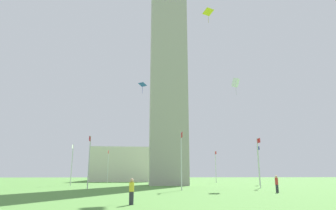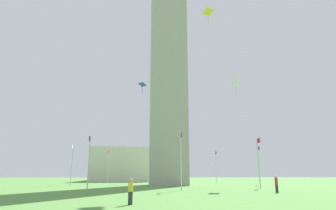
# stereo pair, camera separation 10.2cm
# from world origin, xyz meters

# --- Properties ---
(ground_plane) EXTENTS (260.00, 260.00, 0.00)m
(ground_plane) POSITION_xyz_m (0.00, 0.00, 0.00)
(ground_plane) COLOR #548C3D
(obelisk_monument) EXTENTS (6.69, 6.69, 60.81)m
(obelisk_monument) POSITION_xyz_m (0.00, 0.00, 30.41)
(obelisk_monument) COLOR #A8A399
(obelisk_monument) RESTS_ON ground
(flagpole_n) EXTENTS (1.12, 0.14, 7.05)m
(flagpole_n) POSITION_xyz_m (16.93, 0.00, 3.90)
(flagpole_n) COLOR silver
(flagpole_n) RESTS_ON ground
(flagpole_ne) EXTENTS (1.12, 0.14, 7.05)m
(flagpole_ne) POSITION_xyz_m (11.99, 11.93, 3.90)
(flagpole_ne) COLOR silver
(flagpole_ne) RESTS_ON ground
(flagpole_e) EXTENTS (1.12, 0.14, 7.05)m
(flagpole_e) POSITION_xyz_m (0.07, 16.87, 3.90)
(flagpole_e) COLOR silver
(flagpole_e) RESTS_ON ground
(flagpole_se) EXTENTS (1.12, 0.14, 7.05)m
(flagpole_se) POSITION_xyz_m (-11.86, 11.93, 3.90)
(flagpole_se) COLOR silver
(flagpole_se) RESTS_ON ground
(flagpole_s) EXTENTS (1.12, 0.14, 7.05)m
(flagpole_s) POSITION_xyz_m (-16.80, 0.00, 3.90)
(flagpole_s) COLOR silver
(flagpole_s) RESTS_ON ground
(flagpole_sw) EXTENTS (1.12, 0.14, 7.05)m
(flagpole_sw) POSITION_xyz_m (-11.86, -11.93, 3.90)
(flagpole_sw) COLOR silver
(flagpole_sw) RESTS_ON ground
(flagpole_w) EXTENTS (1.12, 0.14, 7.05)m
(flagpole_w) POSITION_xyz_m (0.07, -16.87, 3.90)
(flagpole_w) COLOR silver
(flagpole_w) RESTS_ON ground
(flagpole_nw) EXTENTS (1.12, 0.14, 7.05)m
(flagpole_nw) POSITION_xyz_m (11.99, -11.93, 3.90)
(flagpole_nw) COLOR silver
(flagpole_nw) RESTS_ON ground
(person_red_shirt) EXTENTS (0.32, 0.32, 1.78)m
(person_red_shirt) POSITION_xyz_m (22.04, 9.44, 0.89)
(person_red_shirt) COLOR #2D2D38
(person_red_shirt) RESTS_ON ground
(person_yellow_shirt) EXTENTS (0.32, 0.32, 1.62)m
(person_yellow_shirt) POSITION_xyz_m (32.93, -5.56, 0.80)
(person_yellow_shirt) COLOR #2D2D38
(person_yellow_shirt) RESTS_ON ground
(kite_blue_diamond) EXTENTS (1.39, 1.40, 1.59)m
(kite_blue_diamond) POSITION_xyz_m (10.24, -4.92, 15.21)
(kite_blue_diamond) COLOR blue
(kite_white_box) EXTENTS (1.39, 1.40, 2.94)m
(kite_white_box) POSITION_xyz_m (9.16, 10.17, 16.42)
(kite_white_box) COLOR white
(kite_yellow_diamond) EXTENTS (1.83, 1.86, 2.25)m
(kite_yellow_diamond) POSITION_xyz_m (11.43, 5.47, 27.57)
(kite_yellow_diamond) COLOR yellow
(distant_building) EXTENTS (29.93, 16.57, 8.81)m
(distant_building) POSITION_xyz_m (-37.12, -9.60, 4.40)
(distant_building) COLOR beige
(distant_building) RESTS_ON ground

